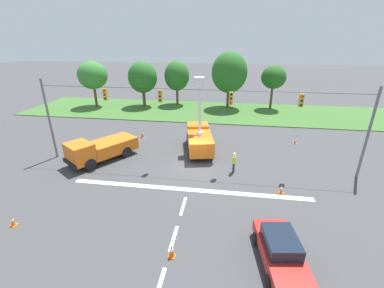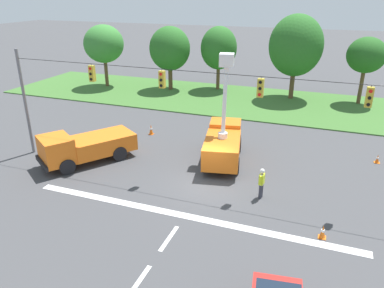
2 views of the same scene
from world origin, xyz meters
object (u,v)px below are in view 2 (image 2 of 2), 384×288
Objects in this scene: traffic_cone_mid_left at (151,129)px; tree_west at (170,49)px; tree_east at (296,46)px; road_worker at (262,181)px; tree_far_east at (366,55)px; tree_centre at (219,48)px; utility_truck_support_near at (85,146)px; traffic_cone_foreground_right at (377,159)px; tree_far_west at (104,44)px; utility_truck_bucket_lift at (223,141)px; traffic_cone_near_bucket at (323,232)px.

tree_west is at bearing 107.23° from traffic_cone_mid_left.
road_worker is (0.88, -21.21, -4.49)m from tree_east.
tree_far_east is (19.99, 1.25, 0.22)m from tree_west.
utility_truck_support_near is at bearing -96.95° from tree_centre.
tree_far_east is at bearing 75.16° from road_worker.
tree_west is at bearing 147.50° from traffic_cone_foreground_right.
tree_centre is 1.07× the size of tree_far_east.
tree_far_west is at bearing -174.38° from tree_east.
utility_truck_support_near is 10.76× the size of traffic_cone_foreground_right.
road_worker is at bearing -54.99° from tree_west.
traffic_cone_mid_left is at bearing 73.66° from utility_truck_support_near.
tree_far_west is at bearing 118.50° from utility_truck_support_near.
tree_west is 11.75× the size of traffic_cone_foreground_right.
tree_far_west is 21.47m from utility_truck_support_near.
utility_truck_bucket_lift is 10.37× the size of traffic_cone_near_bucket.
traffic_cone_near_bucket is at bearing -40.71° from tree_far_west.
traffic_cone_foreground_right is (7.30, -14.03, -5.20)m from tree_east.
utility_truck_support_near is 3.65× the size of road_worker.
tree_west is 10.41× the size of traffic_cone_near_bucket.
road_worker is at bearing -33.81° from traffic_cone_mid_left.
traffic_cone_near_bucket is at bearing -63.17° from tree_centre.
traffic_cone_mid_left is at bearing -136.60° from tree_far_east.
tree_far_east is 0.94× the size of utility_truck_bucket_lift.
utility_truck_bucket_lift is (-9.06, -17.62, -3.46)m from tree_far_east.
tree_far_east is at bearing 62.79° from utility_truck_bucket_lift.
tree_far_west reaches higher than utility_truck_bucket_lift.
traffic_cone_near_bucket is (3.38, -2.62, -0.67)m from road_worker.
traffic_cone_mid_left is at bearing -122.26° from tree_east.
tree_centre is 19.44m from utility_truck_bucket_lift.
tree_far_west is 29.36m from road_worker.
tree_far_west is 7.75m from tree_west.
traffic_cone_near_bucket is at bearing -107.21° from traffic_cone_foreground_right.
tree_west is 8.66× the size of traffic_cone_mid_left.
traffic_cone_near_bucket is at bearing -44.57° from utility_truck_bucket_lift.
tree_east is 1.33× the size of utility_truck_support_near.
tree_east is (21.03, 2.07, 0.55)m from tree_far_west.
tree_east is at bearing -7.02° from tree_centre.
traffic_cone_near_bucket is (6.71, -6.61, -1.06)m from utility_truck_bucket_lift.
tree_west is 13.44m from tree_east.
tree_east is 12.62× the size of traffic_cone_near_bucket.
utility_truck_support_near is at bearing -61.50° from tree_far_west.
tree_east is at bearing 81.89° from utility_truck_bucket_lift.
road_worker is (11.83, -0.57, -0.12)m from utility_truck_support_near.
utility_truck_support_near reaches higher than traffic_cone_foreground_right.
traffic_cone_foreground_right is at bearing 48.23° from road_worker.
traffic_cone_foreground_right is (0.69, -14.43, -4.57)m from tree_far_east.
tree_east reaches higher than tree_far_west.
utility_truck_bucket_lift reaches higher than traffic_cone_foreground_right.
tree_far_west is at bearing -166.34° from tree_centre.
tree_west is at bearing 123.73° from utility_truck_bucket_lift.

